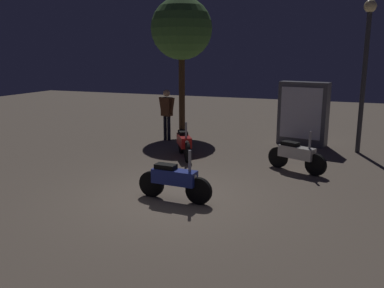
{
  "coord_description": "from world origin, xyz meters",
  "views": [
    {
      "loc": [
        3.42,
        -7.57,
        3.01
      ],
      "look_at": [
        0.12,
        0.87,
        1.0
      ],
      "focal_mm": 38.29,
      "sensor_mm": 36.0,
      "label": 1
    }
  ],
  "objects_px": {
    "motorcycle_blue_foreground": "(174,180)",
    "motorcycle_white_parked_left": "(296,155)",
    "kiosk_billboard": "(303,114)",
    "person_rider_beside": "(167,110)",
    "streetlamp_near": "(366,57)",
    "motorcycle_red_parked_right": "(184,143)"
  },
  "relations": [
    {
      "from": "motorcycle_blue_foreground",
      "to": "motorcycle_white_parked_left",
      "type": "bearing_deg",
      "value": 59.25
    },
    {
      "from": "motorcycle_white_parked_left",
      "to": "kiosk_billboard",
      "type": "xyz_separation_m",
      "value": [
        -0.25,
        3.34,
        0.61
      ]
    },
    {
      "from": "person_rider_beside",
      "to": "streetlamp_near",
      "type": "bearing_deg",
      "value": 105.26
    },
    {
      "from": "motorcycle_red_parked_right",
      "to": "person_rider_beside",
      "type": "height_order",
      "value": "person_rider_beside"
    },
    {
      "from": "motorcycle_blue_foreground",
      "to": "motorcycle_red_parked_right",
      "type": "distance_m",
      "value": 3.62
    },
    {
      "from": "streetlamp_near",
      "to": "kiosk_billboard",
      "type": "xyz_separation_m",
      "value": [
        -1.76,
        0.5,
        -1.86
      ]
    },
    {
      "from": "motorcycle_red_parked_right",
      "to": "streetlamp_near",
      "type": "xyz_separation_m",
      "value": [
        4.78,
        2.54,
        2.47
      ]
    },
    {
      "from": "motorcycle_blue_foreground",
      "to": "person_rider_beside",
      "type": "height_order",
      "value": "person_rider_beside"
    },
    {
      "from": "kiosk_billboard",
      "to": "streetlamp_near",
      "type": "bearing_deg",
      "value": 174.66
    },
    {
      "from": "motorcycle_blue_foreground",
      "to": "kiosk_billboard",
      "type": "xyz_separation_m",
      "value": [
        1.83,
        6.45,
        0.61
      ]
    },
    {
      "from": "streetlamp_near",
      "to": "motorcycle_white_parked_left",
      "type": "bearing_deg",
      "value": -118.04
    },
    {
      "from": "motorcycle_blue_foreground",
      "to": "streetlamp_near",
      "type": "distance_m",
      "value": 7.38
    },
    {
      "from": "kiosk_billboard",
      "to": "motorcycle_blue_foreground",
      "type": "bearing_deg",
      "value": 84.74
    },
    {
      "from": "motorcycle_white_parked_left",
      "to": "person_rider_beside",
      "type": "xyz_separation_m",
      "value": [
        -4.79,
        2.38,
        0.64
      ]
    },
    {
      "from": "motorcycle_blue_foreground",
      "to": "streetlamp_near",
      "type": "relative_size",
      "value": 0.37
    },
    {
      "from": "motorcycle_blue_foreground",
      "to": "kiosk_billboard",
      "type": "bearing_deg",
      "value": 77.12
    },
    {
      "from": "motorcycle_red_parked_right",
      "to": "streetlamp_near",
      "type": "distance_m",
      "value": 5.95
    },
    {
      "from": "streetlamp_near",
      "to": "kiosk_billboard",
      "type": "relative_size",
      "value": 2.15
    },
    {
      "from": "motorcycle_red_parked_right",
      "to": "kiosk_billboard",
      "type": "distance_m",
      "value": 4.33
    },
    {
      "from": "motorcycle_blue_foreground",
      "to": "motorcycle_red_parked_right",
      "type": "relative_size",
      "value": 1.14
    },
    {
      "from": "person_rider_beside",
      "to": "kiosk_billboard",
      "type": "distance_m",
      "value": 4.63
    },
    {
      "from": "motorcycle_white_parked_left",
      "to": "motorcycle_red_parked_right",
      "type": "bearing_deg",
      "value": -162.03
    }
  ]
}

